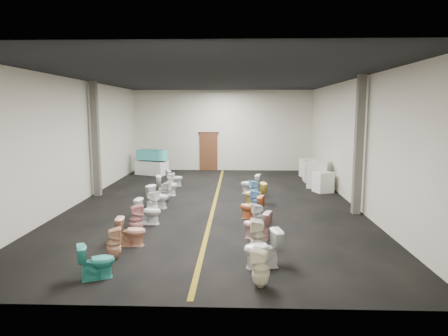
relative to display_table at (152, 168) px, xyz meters
The scene contains 38 objects.
floor 7.30m from the display_table, 59.44° to the right, with size 16.00×16.00×0.00m, color black.
ceiling 8.39m from the display_table, 59.44° to the right, with size 16.00×16.00×0.00m, color black.
wall_back 4.50m from the display_table, 24.88° to the left, with size 10.00×10.00×0.00m, color beige.
wall_front 14.87m from the display_table, 75.44° to the right, with size 10.00×10.00×0.00m, color beige.
wall_left 6.69m from the display_table, 101.62° to the right, with size 16.00×16.00×0.00m, color beige.
wall_right 10.90m from the display_table, 35.80° to the right, with size 16.00×16.00×0.00m, color beige.
aisle_stripe 7.30m from the display_table, 59.44° to the right, with size 0.12×15.60×0.01m, color #7C6212.
back_door 3.42m from the display_table, 29.71° to the left, with size 1.00×0.10×2.10m, color #562D19.
door_frame 3.79m from the display_table, 29.86° to the left, with size 1.15×0.08×0.10m, color #331C11.
column_left 5.70m from the display_table, 101.16° to the right, with size 0.25×0.25×4.50m, color #59544C.
column_right 11.65m from the display_table, 42.61° to the right, with size 0.25×0.25×4.50m, color #59544C.
display_table is the anchor object (origin of this frame).
bathtub 0.71m from the display_table, 90.00° to the left, with size 1.78×1.10×0.55m.
appliance_crate_a 9.18m from the display_table, 28.01° to the right, with size 0.66×0.66×0.85m, color silver.
appliance_crate_b 8.78m from the display_table, 22.47° to the right, with size 0.85×0.85×1.17m, color silver.
appliance_crate_c 8.30m from the display_table, 12.44° to the right, with size 0.78×0.78×0.88m, color silver.
appliance_crate_d 8.12m from the display_table, ahead, with size 0.64×0.64×0.91m, color silver.
toilet_left_0 13.27m from the display_table, 82.63° to the right, with size 0.41×0.72×0.73m, color teal.
toilet_left_1 12.20m from the display_table, 81.89° to the right, with size 0.33×0.34×0.74m, color #E2AA87.
toilet_left_2 11.32m from the display_table, 80.43° to the right, with size 0.41×0.72×0.74m, color #E8A482.
toilet_left_3 10.38m from the display_table, 80.19° to the right, with size 0.38×0.39×0.84m, color pink.
toilet_left_4 9.40m from the display_table, 78.47° to the right, with size 0.43×0.76×0.78m, color white.
toilet_left_5 8.35m from the display_table, 77.72° to the right, with size 0.36×0.36×0.79m, color white.
toilet_left_6 7.42m from the display_table, 76.19° to the right, with size 0.44×0.77×0.78m, color white.
toilet_left_7 6.52m from the display_table, 73.27° to the right, with size 0.33×0.34×0.73m, color silver.
toilet_left_8 5.50m from the display_table, 71.69° to the right, with size 0.47×0.82×0.84m, color white.
toilet_left_9 4.69m from the display_table, 68.49° to the right, with size 0.36×0.37×0.80m, color white.
toilet_left_10 3.68m from the display_table, 62.05° to the right, with size 0.41×0.73×0.74m, color white.
toilet_right_0 14.35m from the display_table, 69.59° to the right, with size 0.35×0.36×0.78m, color #EFE2C4.
toilet_right_1 13.46m from the display_table, 67.76° to the right, with size 0.47×0.82×0.84m, color silver.
toilet_right_2 12.60m from the display_table, 66.37° to the right, with size 0.37×0.38×0.82m, color beige.
toilet_right_3 11.67m from the display_table, 64.26° to the right, with size 0.42×0.74×0.76m, color #E0A6A1.
toilet_right_4 10.83m from the display_table, 61.61° to the right, with size 0.32×0.33×0.72m, color silver.
toilet_right_5 9.89m from the display_table, 59.65° to the right, with size 0.42×0.74×0.76m, color orange.
toilet_right_6 9.23m from the display_table, 56.03° to the right, with size 0.34×0.35×0.76m, color #6FABE6.
toilet_right_7 8.41m from the display_table, 51.87° to the right, with size 0.45×0.78×0.80m, color #E5C54E.
toilet_right_8 7.72m from the display_table, 47.67° to the right, with size 0.33×0.34×0.73m, color #80C5E9.
toilet_right_9 6.96m from the display_table, 43.18° to the right, with size 0.46×0.80×0.82m, color white.
Camera 1 is at (0.84, -14.48, 3.39)m, focal length 32.00 mm.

